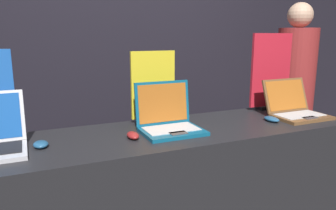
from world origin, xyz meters
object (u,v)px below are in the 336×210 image
promo_stand_back (271,73)px  person_bystander (293,101)px  promo_stand_middle (153,88)px  mouse_back (272,119)px  mouse_middle (133,135)px  mouse_front (41,144)px  laptop_back (295,108)px  laptop_middle (168,120)px

promo_stand_back → person_bystander: person_bystander is taller
promo_stand_middle → mouse_back: 0.76m
mouse_middle → mouse_back: (0.90, -0.02, -0.00)m
promo_stand_middle → mouse_back: size_ratio=3.69×
mouse_front → laptop_back: size_ratio=0.27×
laptop_back → promo_stand_back: size_ratio=0.64×
laptop_middle → mouse_middle: bearing=-166.1°
laptop_middle → promo_stand_middle: 0.28m
mouse_front → person_bystander: size_ratio=0.05×
laptop_middle → laptop_back: laptop_middle is taller
laptop_back → mouse_front: bearing=179.1°
mouse_middle → person_bystander: (1.70, 0.62, -0.07)m
mouse_middle → person_bystander: 1.81m
mouse_back → mouse_front: bearing=177.3°
laptop_middle → promo_stand_back: bearing=13.8°
laptop_middle → person_bystander: size_ratio=0.19×
mouse_front → person_bystander: bearing=14.9°
mouse_front → mouse_middle: 0.45m
laptop_back → promo_stand_back: bearing=90.0°
promo_stand_middle → mouse_back: (0.67, -0.31, -0.19)m
mouse_front → promo_stand_back: size_ratio=0.17×
mouse_front → promo_stand_middle: bearing=20.0°
mouse_middle → laptop_back: bearing=1.1°
laptop_middle → mouse_middle: 0.24m
promo_stand_middle → laptop_back: 0.95m
laptop_middle → laptop_back: 0.90m
mouse_front → laptop_middle: size_ratio=0.28×
promo_stand_back → laptop_back: bearing=-90.0°
mouse_front → laptop_back: laptop_back is taller
mouse_front → mouse_middle: size_ratio=0.90×
laptop_middle → mouse_back: size_ratio=2.81×
mouse_back → promo_stand_back: (0.23, 0.29, 0.25)m
mouse_middle → laptop_back: size_ratio=0.30×
person_bystander → mouse_front: bearing=-165.1°
laptop_middle → mouse_back: bearing=-6.3°
mouse_middle → person_bystander: size_ratio=0.06×
person_bystander → laptop_back: bearing=-134.0°
laptop_back → person_bystander: person_bystander is taller
laptop_back → promo_stand_middle: bearing=163.2°
mouse_front → mouse_back: mouse_front is taller
laptop_back → mouse_back: laptop_back is taller
laptop_middle → promo_stand_back: promo_stand_back is taller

